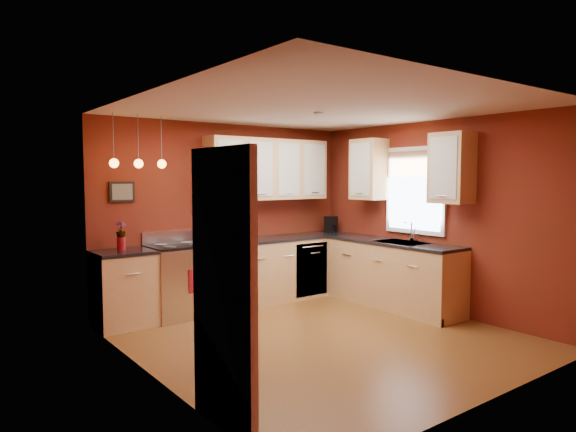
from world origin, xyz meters
TOP-DOWN VIEW (x-y plane):
  - floor at (0.00, 0.00)m, footprint 4.20×4.20m
  - ceiling at (0.00, 0.00)m, footprint 4.00×4.20m
  - wall_back at (0.00, 2.10)m, footprint 4.00×0.02m
  - wall_front at (0.00, -2.10)m, footprint 4.00×0.02m
  - wall_left at (-2.00, 0.00)m, footprint 0.02×4.20m
  - wall_right at (2.00, 0.00)m, footprint 0.02×4.20m
  - base_cabinets_back_left at (-1.65, 1.80)m, footprint 0.70×0.60m
  - base_cabinets_back_right at (0.73, 1.80)m, footprint 2.54×0.60m
  - base_cabinets_right at (1.70, 0.45)m, footprint 0.60×2.10m
  - counter_back_left at (-1.65, 1.80)m, footprint 0.70×0.62m
  - counter_back_right at (0.73, 1.80)m, footprint 2.54×0.62m
  - counter_right at (1.70, 0.45)m, footprint 0.62×2.10m
  - gas_range at (-0.92, 1.80)m, footprint 0.76×0.64m
  - dishwasher_front at (1.10, 1.51)m, footprint 0.60×0.02m
  - sink at (1.70, 0.30)m, footprint 0.50×0.70m
  - window at (1.97, 0.30)m, footprint 0.06×1.02m
  - door_left_wall at (-1.97, -1.20)m, footprint 0.12×0.82m
  - upper_cabinets_back at (0.60, 1.93)m, footprint 2.00×0.35m
  - upper_cabinets_right at (1.82, 0.32)m, footprint 0.35×1.95m
  - wall_picture at (-1.55, 2.08)m, footprint 0.32×0.03m
  - pendant_lights at (-1.45, 1.75)m, footprint 0.71×0.11m
  - red_canister at (-0.45, 1.75)m, footprint 0.15×0.15m
  - red_vase at (-1.66, 1.85)m, footprint 0.10×0.10m
  - flowers at (-1.66, 1.85)m, footprint 0.13×0.13m
  - coffee_maker at (1.77, 1.82)m, footprint 0.21×0.20m
  - soap_pump at (1.85, 0.19)m, footprint 0.10×0.10m
  - dish_towel at (-0.83, 1.47)m, footprint 0.22×0.01m

SIDE VIEW (x-z plane):
  - floor at x=0.00m, z-range 0.00..0.00m
  - base_cabinets_back_left at x=-1.65m, z-range 0.00..0.90m
  - base_cabinets_back_right at x=0.73m, z-range 0.00..0.90m
  - base_cabinets_right at x=1.70m, z-range 0.00..0.90m
  - dishwasher_front at x=1.10m, z-range 0.05..0.85m
  - gas_range at x=-0.92m, z-range -0.07..1.04m
  - dish_towel at x=-0.83m, z-range 0.37..0.67m
  - sink at x=1.70m, z-range 0.75..1.08m
  - counter_back_left at x=-1.65m, z-range 0.90..0.94m
  - counter_back_right at x=0.73m, z-range 0.90..0.94m
  - counter_right at x=1.70m, z-range 0.90..0.94m
  - red_vase at x=-1.66m, z-range 0.94..1.10m
  - door_left_wall at x=-1.97m, z-range 0.00..2.05m
  - soap_pump at x=1.85m, z-range 0.94..1.13m
  - red_canister at x=-0.45m, z-range 0.94..1.16m
  - coffee_maker at x=1.77m, z-range 0.93..1.19m
  - flowers at x=-1.66m, z-range 1.08..1.29m
  - wall_back at x=0.00m, z-range 0.00..2.60m
  - wall_front at x=0.00m, z-range 0.00..2.60m
  - wall_left at x=-2.00m, z-range 0.00..2.60m
  - wall_right at x=2.00m, z-range 0.00..2.60m
  - wall_picture at x=-1.55m, z-range 1.52..1.78m
  - window at x=1.97m, z-range 1.08..2.30m
  - upper_cabinets_back at x=0.60m, z-range 1.50..2.40m
  - upper_cabinets_right at x=1.82m, z-range 1.50..2.40m
  - pendant_lights at x=-1.45m, z-range 1.68..2.34m
  - ceiling at x=0.00m, z-range 2.59..2.61m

